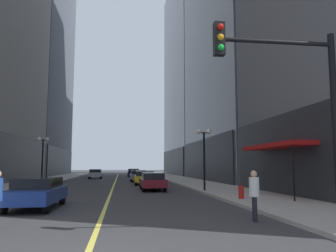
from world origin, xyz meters
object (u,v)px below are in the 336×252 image
Objects in this scene: traffic_light_near_right at (298,95)px; street_lamp_left_far at (43,150)px; car_grey at (138,175)px; car_blue at (37,192)px; fire_hydrant_right at (241,194)px; street_lamp_right_mid at (204,145)px; car_maroon at (153,181)px; car_navy at (133,172)px; pedestrian_in_white_shirt at (254,192)px; car_silver at (95,174)px; car_yellow at (145,177)px.

traffic_light_near_right is 1.28× the size of street_lamp_left_far.
car_blue is at bearing -102.81° from car_grey.
street_lamp_left_far is 5.54× the size of fire_hydrant_right.
street_lamp_right_mid is (1.05, 14.84, -0.49)m from traffic_light_near_right.
car_maroon and car_grey have the same top height.
car_blue is 1.01× the size of car_navy.
pedestrian_in_white_shirt is at bearing 94.46° from traffic_light_near_right.
pedestrian_in_white_shirt is 12.39m from street_lamp_right_mid.
car_blue is 1.02× the size of street_lamp_right_mid.
car_blue reaches higher than fire_hydrant_right.
car_blue and car_silver have the same top height.
car_maroon is 30.97m from car_navy.
car_yellow is 17.24m from car_silver.
street_lamp_left_far reaches higher than car_silver.
car_grey is 12.51m from street_lamp_left_far.
car_silver is at bearing 121.13° from car_grey.
car_yellow and car_silver have the same top height.
street_lamp_left_far is 15.56m from street_lamp_right_mid.
fire_hydrant_right is at bearing -79.52° from car_grey.
car_blue and car_grey have the same top height.
car_silver is at bearing 101.40° from traffic_light_near_right.
pedestrian_in_white_shirt is (8.10, -38.51, 0.27)m from car_silver.
fire_hydrant_right is (4.27, -39.35, -0.32)m from car_navy.
pedestrian_in_white_shirt is 0.30× the size of traffic_light_near_right.
fire_hydrant_right is (9.86, 1.61, -0.32)m from car_blue.
street_lamp_left_far reaches higher than car_yellow.
street_lamp_left_far is at bearing 145.88° from car_maroon.
fire_hydrant_right is at bearing -65.13° from car_maroon.
car_silver is 0.91× the size of street_lamp_right_mid.
car_grey is at bearing 92.45° from car_yellow.
street_lamp_left_far is at bearing 101.86° from car_blue.
traffic_light_near_right is (0.21, -2.73, 2.75)m from pedestrian_in_white_shirt.
car_yellow is at bearing 108.77° from street_lamp_right_mid.
car_grey and car_silver have the same top height.
car_blue is 41.34m from car_navy.
car_silver is 5.06× the size of fire_hydrant_right.
car_navy is 0.79× the size of traffic_light_near_right.
car_grey is 17.70m from street_lamp_right_mid.
street_lamp_left_far reaches higher than car_navy.
street_lamp_right_mid reaches higher than car_silver.
car_maroon is 9.25m from fire_hydrant_right.
car_grey is 0.98× the size of street_lamp_left_far.
traffic_light_near_right is 14.89m from street_lamp_right_mid.
car_grey is 2.57× the size of pedestrian_in_white_shirt.
car_maroon is 1.01× the size of car_yellow.
fire_hydrant_right is at bearing -76.17° from car_yellow.
car_silver is 0.72× the size of traffic_light_near_right.
car_yellow is 23.24m from car_navy.
traffic_light_near_right is at bearing -85.54° from pedestrian_in_white_shirt.
car_maroon is at bearing 143.93° from street_lamp_right_mid.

